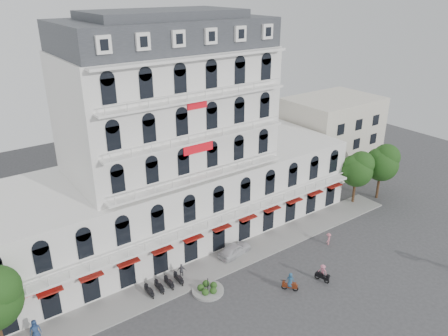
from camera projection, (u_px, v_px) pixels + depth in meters
ground at (271, 313)px, 40.50m from camera, size 120.00×120.00×0.00m
sidewalk at (215, 266)px, 47.19m from camera, size 53.00×4.00×0.16m
main_building at (170, 156)px, 50.03m from camera, size 45.00×15.00×25.80m
flank_building_east at (331, 135)px, 69.23m from camera, size 14.00×10.00×12.00m
traffic_island at (208, 289)px, 43.26m from camera, size 3.20×3.20×1.60m
parked_scooter_row at (165, 289)px, 43.65m from camera, size 4.40×1.80×1.10m
tree_east_inner at (357, 168)px, 58.86m from camera, size 4.40×4.37×7.57m
tree_east_outer at (382, 162)px, 60.14m from camera, size 4.65×4.65×8.05m
parked_car at (235, 249)px, 48.92m from camera, size 4.44×2.44×1.43m
rider_east at (290, 282)px, 43.17m from camera, size 1.23×1.39×2.04m
rider_center at (322, 273)px, 44.51m from camera, size 0.78×1.68×1.98m
pedestrian_left at (35, 330)px, 37.29m from camera, size 1.04×0.78×1.93m
pedestrian_mid at (182, 271)px, 45.17m from camera, size 1.01×0.83×1.61m
pedestrian_right at (328, 239)px, 50.88m from camera, size 1.11×0.91×1.49m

